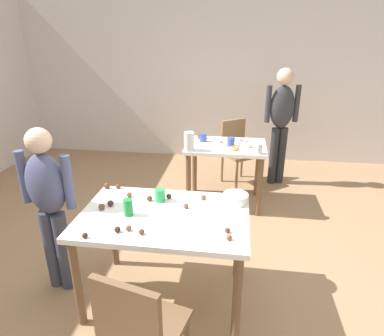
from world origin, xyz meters
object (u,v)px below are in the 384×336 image
(person_girl_near, at_px, (49,199))
(pitcher_far, at_px, (189,141))
(chair_far_table, at_px, (237,148))
(dining_table_near, at_px, (164,226))
(dining_table_far, at_px, (225,155))
(chair_near_table, at_px, (139,329))
(mixing_bowl, at_px, (236,198))
(soda_can, at_px, (128,207))
(person_adult_far, at_px, (281,117))

(person_girl_near, height_order, pitcher_far, person_girl_near)
(chair_far_table, bearing_deg, person_girl_near, -120.52)
(dining_table_near, xyz_separation_m, dining_table_far, (0.36, 1.68, -0.03))
(dining_table_far, bearing_deg, chair_near_table, -97.72)
(person_girl_near, distance_m, mixing_bowl, 1.41)
(chair_far_table, height_order, person_girl_near, person_girl_near)
(chair_far_table, height_order, pitcher_far, pitcher_far)
(chair_near_table, relative_size, soda_can, 7.13)
(pitcher_far, bearing_deg, person_girl_near, -121.23)
(soda_can, bearing_deg, dining_table_near, 10.58)
(person_girl_near, height_order, soda_can, person_girl_near)
(person_girl_near, height_order, mixing_bowl, person_girl_near)
(dining_table_near, relative_size, dining_table_far, 1.31)
(dining_table_near, bearing_deg, soda_can, -169.42)
(person_girl_near, bearing_deg, person_adult_far, 50.91)
(dining_table_near, distance_m, chair_near_table, 0.80)
(chair_far_table, xyz_separation_m, mixing_bowl, (0.01, -2.09, 0.29))
(dining_table_near, bearing_deg, person_girl_near, 179.26)
(dining_table_near, relative_size, chair_far_table, 1.39)
(chair_near_table, bearing_deg, dining_table_far, 82.28)
(dining_table_far, relative_size, pitcher_far, 4.44)
(chair_far_table, xyz_separation_m, soda_can, (-0.74, -2.39, 0.31))
(soda_can, bearing_deg, mixing_bowl, 21.88)
(dining_table_far, distance_m, person_girl_near, 2.09)
(soda_can, height_order, pitcher_far, pitcher_far)
(soda_can, bearing_deg, person_adult_far, 62.04)
(dining_table_far, distance_m, soda_can, 1.84)
(person_adult_far, distance_m, mixing_bowl, 2.21)
(chair_near_table, height_order, person_adult_far, person_adult_far)
(dining_table_near, height_order, chair_far_table, chair_far_table)
(pitcher_far, bearing_deg, chair_near_table, -88.44)
(dining_table_far, xyz_separation_m, mixing_bowl, (0.14, -1.43, 0.17))
(dining_table_near, xyz_separation_m, soda_can, (-0.25, -0.05, 0.16))
(person_adult_far, bearing_deg, pitcher_far, -138.06)
(dining_table_far, bearing_deg, person_girl_near, -126.79)
(person_adult_far, height_order, pitcher_far, person_adult_far)
(person_girl_near, relative_size, soda_can, 11.10)
(dining_table_near, distance_m, person_adult_far, 2.63)
(dining_table_near, bearing_deg, dining_table_far, 77.82)
(chair_near_table, xyz_separation_m, pitcher_far, (-0.06, 2.20, 0.36))
(dining_table_near, xyz_separation_m, chair_near_table, (0.03, -0.78, -0.16))
(dining_table_near, height_order, pitcher_far, pitcher_far)
(person_adult_far, relative_size, pitcher_far, 7.48)
(person_girl_near, bearing_deg, chair_near_table, -40.83)
(soda_can, xyz_separation_m, pitcher_far, (0.22, 1.47, 0.04))
(dining_table_far, height_order, person_adult_far, person_adult_far)
(person_girl_near, distance_m, soda_can, 0.64)
(dining_table_far, distance_m, chair_far_table, 0.69)
(chair_far_table, bearing_deg, mixing_bowl, -89.61)
(dining_table_far, bearing_deg, mixing_bowl, -84.33)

